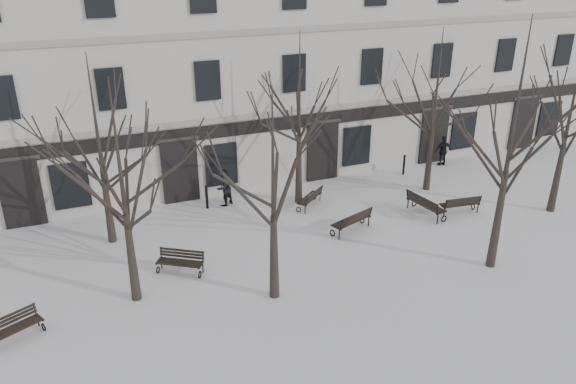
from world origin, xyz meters
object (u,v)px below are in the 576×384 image
bench_1 (352,221)px  bench_3 (180,261)px  bench_5 (425,204)px  tree_2 (515,120)px  bench_0 (13,327)px  bench_2 (460,204)px  bench_4 (311,198)px  tree_0 (120,169)px  tree_1 (273,172)px  tree_3 (572,108)px

bench_1 → bench_3: (-7.11, -0.45, -0.05)m
bench_5 → bench_3: bearing=83.9°
tree_2 → bench_0: size_ratio=5.26×
bench_2 → bench_4: bench_2 is taller
tree_0 → tree_2: 12.60m
tree_2 → bench_0: (-15.91, 1.90, -5.07)m
tree_1 → bench_0: size_ratio=4.25×
bench_0 → bench_2: 17.68m
bench_0 → tree_2: bearing=-32.8°
tree_1 → bench_0: bearing=174.5°
bench_4 → bench_5: bench_5 is taller
bench_1 → bench_2: size_ratio=1.09×
bench_4 → tree_2: bearing=80.5°
bench_0 → bench_1: size_ratio=0.86×
bench_1 → bench_5: (3.60, 0.17, 0.01)m
bench_1 → bench_0: bearing=-8.9°
bench_1 → bench_2: bearing=157.4°
tree_0 → bench_4: bearing=27.7°
tree_0 → bench_0: (-3.64, -0.80, -4.18)m
tree_3 → bench_4: bearing=155.9°
bench_3 → bench_5: size_ratio=0.85×
tree_1 → bench_0: 8.91m
bench_0 → bench_3: bench_3 is taller
tree_0 → bench_3: size_ratio=4.38×
bench_3 → bench_1: bearing=36.7°
tree_1 → tree_2: tree_2 is taller
tree_1 → bench_4: bearing=56.2°
tree_2 → tree_3: (5.58, 2.71, -0.90)m
tree_1 → bench_4: tree_1 is taller
bench_1 → tree_1: bearing=14.8°
bench_0 → bench_4: bench_0 is taller
tree_1 → tree_3: 13.66m
tree_2 → bench_1: tree_2 is taller
bench_2 → bench_3: 12.21m
tree_3 → bench_2: bearing=162.6°
tree_3 → bench_1: (-9.03, 1.51, -4.11)m
tree_3 → bench_3: 16.70m
tree_0 → bench_3: tree_0 is taller
bench_1 → bench_4: (-0.60, 2.80, -0.07)m
tree_2 → tree_0: bearing=167.6°
bench_1 → bench_5: bearing=163.2°
tree_0 → bench_4: 10.19m
bench_4 → bench_5: (4.19, -2.63, 0.08)m
bench_3 → tree_1: bearing=-12.6°
bench_4 → bench_5: 4.95m
tree_0 → bench_3: bearing=32.0°
bench_0 → bench_4: bearing=-2.7°
bench_0 → bench_5: bench_5 is taller
tree_0 → bench_2: tree_0 is taller
tree_1 → bench_0: (-7.92, 0.77, -4.01)m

